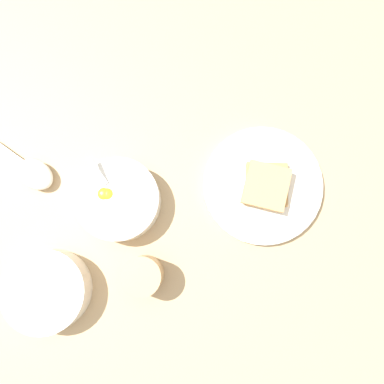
% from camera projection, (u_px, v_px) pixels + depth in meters
% --- Properties ---
extents(ground_plane, '(3.00, 3.00, 0.00)m').
position_uv_depth(ground_plane, '(105.00, 208.00, 0.70)').
color(ground_plane, tan).
extents(egg_bowl, '(0.15, 0.15, 0.08)m').
position_uv_depth(egg_bowl, '(119.00, 199.00, 0.68)').
color(egg_bowl, white).
rests_on(egg_bowl, ground_plane).
extents(toast_plate, '(0.22, 0.22, 0.02)m').
position_uv_depth(toast_plate, '(263.00, 185.00, 0.70)').
color(toast_plate, white).
rests_on(toast_plate, ground_plane).
extents(toast_sandwich, '(0.10, 0.10, 0.03)m').
position_uv_depth(toast_sandwich, '(267.00, 185.00, 0.68)').
color(toast_sandwich, tan).
rests_on(toast_sandwich, toast_plate).
extents(soup_spoon, '(0.07, 0.15, 0.03)m').
position_uv_depth(soup_spoon, '(32.00, 171.00, 0.70)').
color(soup_spoon, white).
rests_on(soup_spoon, ground_plane).
extents(congee_bowl, '(0.14, 0.14, 0.05)m').
position_uv_depth(congee_bowl, '(47.00, 290.00, 0.65)').
color(congee_bowl, white).
rests_on(congee_bowl, ground_plane).
extents(drinking_cup, '(0.07, 0.07, 0.07)m').
position_uv_depth(drinking_cup, '(143.00, 275.00, 0.65)').
color(drinking_cup, tan).
rests_on(drinking_cup, ground_plane).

